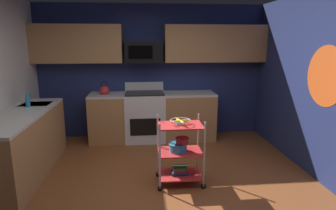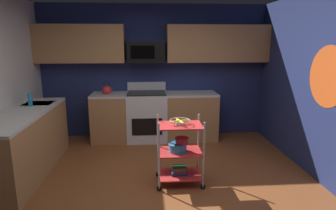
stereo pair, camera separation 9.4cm
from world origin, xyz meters
name	(u,v)px [view 1 (the left image)]	position (x,y,z in m)	size (l,w,h in m)	color
floor	(160,195)	(0.00, 0.00, -0.02)	(4.40, 4.80, 0.04)	brown
wall_back	(152,72)	(0.00, 2.43, 1.30)	(4.52, 0.06, 2.60)	navy
wall_flower_decal	(325,76)	(2.20, 0.23, 1.45)	(0.81, 0.81, 0.00)	#E5591E
counter_run	(102,127)	(-0.90, 1.46, 0.46)	(3.40, 2.73, 0.92)	#B27F4C
oven_range	(145,116)	(-0.15, 2.10, 0.48)	(0.76, 0.65, 1.10)	white
upper_cabinets	(153,44)	(0.03, 2.23, 1.85)	(4.40, 0.33, 0.70)	#B27F4C
microwave	(144,52)	(-0.15, 2.21, 1.70)	(0.70, 0.39, 0.40)	black
rolling_cart	(180,151)	(0.29, 0.27, 0.45)	(0.64, 0.43, 0.91)	silver
fruit_bowl	(180,121)	(0.29, 0.27, 0.88)	(0.27, 0.27, 0.07)	silver
mixing_bowl_large	(178,147)	(0.26, 0.27, 0.52)	(0.25, 0.25, 0.11)	#338CBF
mixing_bowl_small	(182,140)	(0.31, 0.25, 0.62)	(0.18, 0.18, 0.08)	maroon
book_stack	(180,170)	(0.29, 0.27, 0.18)	(0.23, 0.16, 0.11)	#1E4C8C
kettle	(105,90)	(-0.90, 2.10, 1.00)	(0.21, 0.18, 0.26)	red
dish_soap_bottle	(28,101)	(-1.93, 1.12, 1.02)	(0.06, 0.06, 0.20)	#2D8CBF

